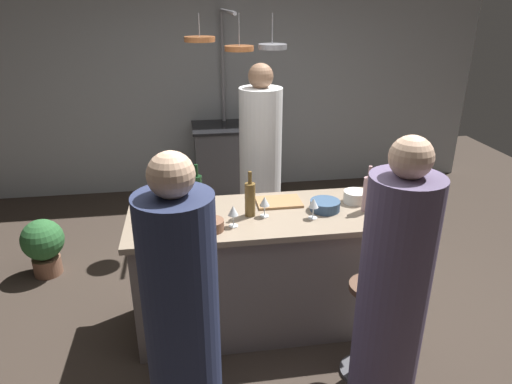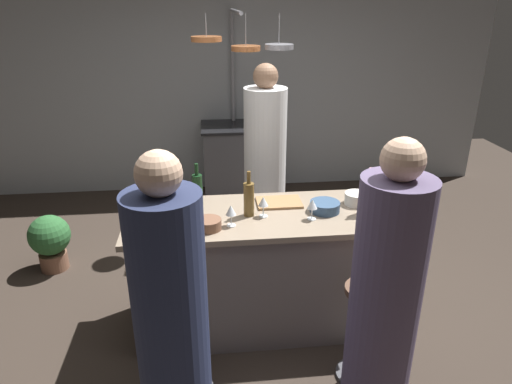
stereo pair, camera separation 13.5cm
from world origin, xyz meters
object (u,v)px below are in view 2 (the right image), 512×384
Objects in this scene: wine_glass_near_left_guest at (312,205)px; wine_glass_near_right_guest at (263,202)px; bar_stool_right at (362,329)px; guest_left at (172,329)px; wine_glass_by_chef at (231,211)px; wine_bottle_white at (165,193)px; wine_bottle_rose at (368,196)px; potted_plant at (50,239)px; bar_stool_left at (188,342)px; cutting_board at (279,202)px; mixing_bowl_ceramic at (356,198)px; wine_bottle_red at (198,189)px; mixing_bowl_wooden at (209,224)px; mixing_bowl_blue at (325,207)px; wine_bottle_amber at (249,199)px; stove_range at (236,161)px; guest_right at (383,309)px; chef at (265,171)px; pepper_mill at (155,209)px.

wine_glass_near_right_guest is at bearing 166.24° from wine_glass_near_left_guest.
guest_left is at bearing -160.95° from bar_stool_right.
wine_glass_near_right_guest is (0.56, 0.96, 0.22)m from guest_left.
wine_bottle_white is at bearing 146.63° from wine_glass_by_chef.
wine_glass_near_left_guest is at bearing -171.65° from wine_bottle_rose.
bar_stool_left is at bearing -50.93° from potted_plant.
wine_glass_by_chef is (-0.54, -0.04, 0.00)m from wine_glass_near_left_guest.
mixing_bowl_ceramic is (0.55, -0.07, 0.03)m from cutting_board.
cutting_board reaches higher than potted_plant.
wine_bottle_red is 0.40m from mixing_bowl_wooden.
wine_glass_near_left_guest is (0.18, -0.28, 0.10)m from cutting_board.
bar_stool_left is at bearing -147.44° from mixing_bowl_blue.
wine_bottle_amber is at bearing 162.71° from wine_glass_near_right_guest.
stove_range is at bearing 88.46° from wine_bottle_amber.
stove_range is 2.32m from potted_plant.
mixing_bowl_wooden reaches higher than cutting_board.
wine_glass_by_chef is (0.22, -0.36, -0.02)m from wine_bottle_red.
guest_right reaches higher than bar_stool_left.
guest_right is 11.65× the size of wine_glass_near_left_guest.
mixing_bowl_ceramic is (0.91, 0.25, -0.06)m from wine_glass_by_chef.
mixing_bowl_blue is (-0.12, 0.61, 0.56)m from bar_stool_right.
stove_range is at bearing 74.70° from wine_bottle_white.
wine_bottle_white is (-0.80, -0.03, 0.12)m from cutting_board.
chef is 2.17m from guest_left.
wine_glass_near_left_guest is at bearing -135.95° from mixing_bowl_blue.
wine_bottle_amber is 0.20m from wine_glass_by_chef.
bar_stool_right is 2.18× the size of wine_bottle_red.
wine_bottle_red is at bearing 167.29° from wine_bottle_rose.
bar_stool_left is 0.56m from guest_left.
potted_plant is (-1.93, -0.11, -0.53)m from chef.
mixing_bowl_wooden is at bearing 154.90° from bar_stool_right.
pepper_mill is 1.44× the size of wine_glass_by_chef.
chef is at bearing 68.00° from bar_stool_left.
wine_glass_by_chef is (-0.22, -0.12, 0.00)m from wine_glass_near_right_guest.
wine_glass_near_left_guest is 0.54m from wine_glass_by_chef.
bar_stool_left is at bearing -99.14° from stove_range.
wine_glass_near_left_guest is (0.98, -0.25, -0.03)m from wine_bottle_white.
wine_bottle_red is at bearing -100.35° from stove_range.
guest_right is at bearing -71.60° from cutting_board.
wine_glass_near_left_guest is 0.88× the size of mixing_bowl_wooden.
mixing_bowl_blue is (0.46, -2.46, 0.49)m from stove_range.
bar_stool_left is 4.09× the size of mixing_bowl_wooden.
bar_stool_left is (-0.49, -3.07, -0.07)m from stove_range.
wine_bottle_red is at bearing 121.07° from wine_glass_by_chef.
wine_bottle_red is at bearing 16.99° from wine_bottle_white.
guest_left is 2.49× the size of bar_stool_right.
bar_stool_left is 1.00× the size of bar_stool_right.
wine_glass_near_right_guest is 0.40m from mixing_bowl_wooden.
wine_bottle_rose is at bearing 6.53° from mixing_bowl_wooden.
potted_plant is 1.62× the size of cutting_board.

